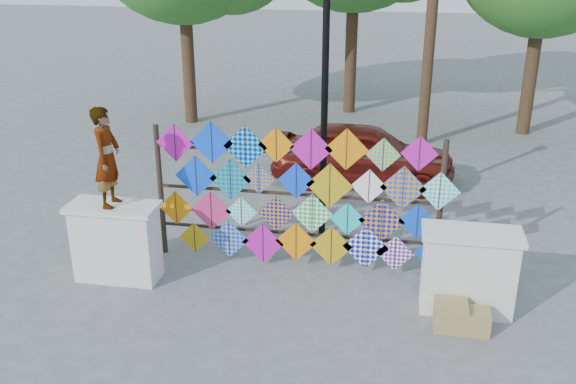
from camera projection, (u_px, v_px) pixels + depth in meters
The scene contains 9 objects.
ground at pixel (287, 286), 10.10m from camera, with size 80.00×80.00×0.00m, color gray.
parapet_left at pixel (116, 241), 10.12m from camera, with size 1.40×0.65×1.28m.
parapet_right at pixel (468, 271), 9.24m from camera, with size 1.40×0.65×1.28m.
kite_rack at pixel (300, 198), 10.30m from camera, with size 4.94×0.24×2.43m.
vendor_woman at pixel (107, 157), 9.60m from camera, with size 0.56×0.37×1.55m, color #99999E.
sedan at pixel (363, 154), 14.10m from camera, with size 1.60×3.97×1.35m, color #601410.
lamppost at pixel (325, 91), 10.88m from camera, with size 0.28×0.28×4.46m.
cardboard_box_near at pixel (450, 315), 8.96m from camera, with size 0.45×0.40×0.40m, color #A38C4F.
cardboard_box_far at pixel (475, 321), 8.89m from camera, with size 0.39×0.36×0.33m, color #A38C4F.
Camera 1 is at (1.58, -8.68, 5.14)m, focal length 40.00 mm.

